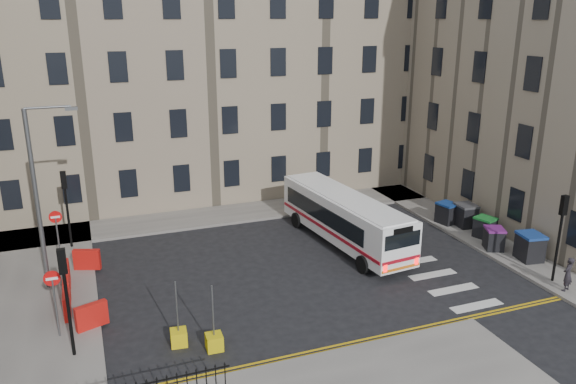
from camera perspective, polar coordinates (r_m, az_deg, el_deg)
ground at (r=28.08m, az=4.41°, el=-7.30°), size 120.00×120.00×0.00m
pavement_north at (r=34.07m, az=-11.02°, el=-2.86°), size 36.00×3.20×0.15m
pavement_east at (r=35.57m, az=14.93°, el=-2.26°), size 2.40×26.00×0.15m
pavement_west at (r=26.89m, az=-25.29°, el=-10.07°), size 6.00×22.00×0.15m
terrace_north at (r=38.84m, az=-15.08°, el=12.32°), size 38.30×10.80×17.20m
corner_east at (r=41.07m, az=26.95°, el=12.71°), size 17.80×24.30×19.20m
traffic_light_east at (r=27.73m, az=25.98°, el=-3.04°), size 0.28×0.22×4.10m
traffic_light_nw at (r=30.85m, az=-21.65°, el=-0.50°), size 0.28×0.22×4.10m
traffic_light_sw at (r=21.02m, az=-21.68°, el=-8.86°), size 0.28×0.22×4.10m
streetlamp at (r=26.18m, az=-24.19°, el=-0.55°), size 0.50×0.22×8.14m
no_entry_north at (r=29.21m, az=-22.45°, el=-3.23°), size 0.60×0.08×3.00m
no_entry_south at (r=22.75m, az=-22.72°, el=-9.17°), size 0.60×0.08×3.00m
roadworks_barriers at (r=26.03m, az=-20.76°, el=-8.99°), size 1.66×6.26×1.00m
bus at (r=29.95m, az=5.72°, el=-2.51°), size 3.33×10.05×2.68m
wheelie_bin_a at (r=30.32m, az=23.36°, el=-5.12°), size 1.26×1.39×1.36m
wheelie_bin_b at (r=31.00m, az=20.18°, el=-4.45°), size 1.24×1.31×1.15m
wheelie_bin_c at (r=32.43m, az=19.36°, el=-3.40°), size 1.19×1.27×1.14m
wheelie_bin_d at (r=33.76m, az=17.59°, el=-2.25°), size 1.12×1.26×1.32m
wheelie_bin_e at (r=33.97m, az=15.84°, el=-2.05°), size 1.18×1.28×1.21m
pedestrian at (r=27.69m, az=26.55°, el=-7.48°), size 0.67×0.56×1.57m
bollard_yellow at (r=21.97m, az=-11.03°, el=-14.31°), size 0.66×0.66×0.60m
bollard_chevron at (r=21.51m, az=-7.50°, el=-14.88°), size 0.62×0.62×0.60m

